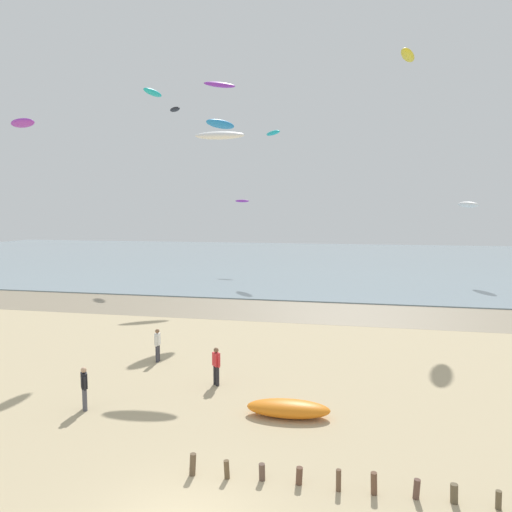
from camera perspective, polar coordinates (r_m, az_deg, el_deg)
wet_sand_strip at (r=36.36m, az=4.92°, el=-6.76°), size 120.00×7.72×0.01m
sea at (r=74.67m, az=8.30°, el=-0.41°), size 160.00×70.00×0.10m
groyne_near at (r=14.56m, az=13.38°, el=-25.43°), size 9.64×0.34×0.68m
person_nearest_camera at (r=24.89m, az=-11.94°, el=-10.49°), size 0.26×0.57×1.71m
person_by_waterline at (r=21.33m, az=-4.89°, el=-13.14°), size 0.43×0.43×1.71m
person_left_flank at (r=19.97m, az=-20.25°, el=-14.80°), size 0.39×0.47×1.71m
grounded_kite at (r=18.53m, az=3.96°, el=-18.10°), size 3.20×1.26×0.63m
kite_aloft_0 at (r=37.33m, az=-4.35°, el=15.77°), size 2.28×3.44×0.73m
kite_aloft_1 at (r=59.58m, az=-1.71°, el=6.74°), size 2.04×1.09×0.45m
kite_aloft_2 at (r=34.18m, az=-12.51°, el=18.93°), size 0.89×2.25×0.38m
kite_aloft_3 at (r=52.79m, az=-4.46°, el=20.15°), size 3.58×2.91×0.90m
kite_aloft_4 at (r=32.40m, az=-26.65°, el=14.33°), size 2.40×1.58×0.65m
kite_aloft_7 at (r=28.52m, az=-4.46°, el=14.48°), size 3.04×1.25×0.65m
kite_aloft_8 at (r=44.09m, az=18.05°, el=22.31°), size 1.87×3.61×0.89m
kite_aloft_9 at (r=55.53m, az=24.50°, el=5.74°), size 2.27×3.77×0.89m
kite_aloft_10 at (r=58.72m, az=2.10°, el=14.80°), size 2.71×3.22×0.65m
kite_aloft_12 at (r=59.99m, az=-9.89°, el=17.25°), size 2.31×2.36×0.57m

